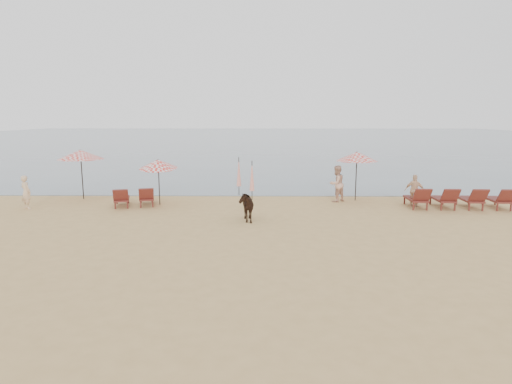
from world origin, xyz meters
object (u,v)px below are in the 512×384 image
umbrella_open_left_b (158,164)px  beachgoer_right_b (415,191)px  lounger_cluster_right (458,198)px  beachgoer_left (26,192)px  lounger_cluster_left (134,197)px  beachgoer_right_a (337,184)px  umbrella_open_right (357,156)px  umbrella_open_left_a (81,155)px  umbrella_closed_right (239,172)px  cow (245,206)px  umbrella_closed_left (252,176)px

umbrella_open_left_b → beachgoer_right_b: size_ratio=1.49×
lounger_cluster_right → beachgoer_left: (-19.49, -0.28, 0.28)m
lounger_cluster_left → beachgoer_right_a: bearing=-7.5°
umbrella_open_right → beachgoer_right_b: bearing=-51.9°
lounger_cluster_right → umbrella_open_left_a: umbrella_open_left_a is taller
umbrella_closed_right → beachgoer_right_b: 8.75m
umbrella_open_left_b → cow: (4.17, -3.16, -1.32)m
umbrella_open_left_a → beachgoer_right_b: bearing=5.0°
umbrella_open_left_a → umbrella_open_right: bearing=10.4°
lounger_cluster_left → umbrella_open_left_a: size_ratio=0.86×
umbrella_open_left_a → beachgoer_right_b: umbrella_open_left_a is taller
lounger_cluster_right → lounger_cluster_left: bearing=-179.3°
umbrella_open_right → beachgoer_right_a: 1.68m
lounger_cluster_right → umbrella_open_right: 4.95m
umbrella_closed_right → umbrella_open_left_b: bearing=-145.2°
umbrella_open_left_b → umbrella_closed_left: size_ratio=1.13×
umbrella_open_left_b → umbrella_closed_right: bearing=46.8°
umbrella_open_left_b → umbrella_open_right: umbrella_open_right is taller
umbrella_closed_left → beachgoer_left: (-10.12, -2.17, -0.45)m
umbrella_closed_left → umbrella_open_right: bearing=0.7°
umbrella_open_left_a → beachgoer_right_b: (16.08, -1.71, -1.51)m
umbrella_closed_left → beachgoer_right_b: (7.53, -1.47, -0.47)m
umbrella_open_left_b → umbrella_closed_left: 4.56m
beachgoer_right_b → umbrella_open_right: bearing=-11.6°
lounger_cluster_left → beachgoer_right_a: size_ratio=1.21×
beachgoer_right_b → umbrella_open_left_a: bearing=15.2°
umbrella_open_left_b → umbrella_closed_right: (3.63, 2.52, -0.69)m
lounger_cluster_left → umbrella_closed_left: size_ratio=1.09×
umbrella_closed_left → umbrella_open_left_a: bearing=178.4°
lounger_cluster_left → umbrella_closed_right: umbrella_closed_right is taller
umbrella_closed_right → cow: (0.54, -5.68, -0.63)m
umbrella_open_left_b → umbrella_closed_left: umbrella_open_left_b is taller
lounger_cluster_right → umbrella_closed_right: (-10.09, 3.28, 0.76)m
umbrella_open_right → cow: umbrella_open_right is taller
cow → beachgoer_left: (-9.94, 2.12, 0.15)m
umbrella_open_left_b → umbrella_closed_left: bearing=26.7°
umbrella_open_left_b → beachgoer_left: umbrella_open_left_b is taller
umbrella_open_right → umbrella_closed_right: size_ratio=1.20×
lounger_cluster_right → umbrella_open_left_a: 18.14m
umbrella_open_left_b → beachgoer_right_a: umbrella_open_left_b is taller
umbrella_open_left_b → beachgoer_right_b: 11.95m
umbrella_closed_right → beachgoer_right_a: umbrella_closed_right is taller
umbrella_closed_left → beachgoer_right_a: bearing=-3.9°
beachgoer_right_a → umbrella_open_left_b: bearing=-30.9°
umbrella_open_left_b → lounger_cluster_left: bearing=-144.9°
beachgoer_right_b → umbrella_closed_right: bearing=2.2°
beachgoer_left → beachgoer_right_a: 14.39m
umbrella_open_left_b → umbrella_open_left_a: bearing=174.1°
lounger_cluster_left → beachgoer_left: size_ratio=1.41×
beachgoer_right_a → beachgoer_right_b: (3.39, -1.19, -0.14)m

